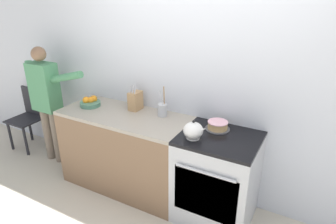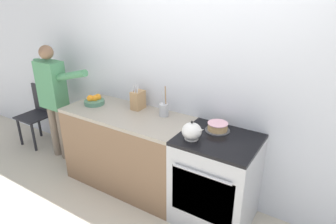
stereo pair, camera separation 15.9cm
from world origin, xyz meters
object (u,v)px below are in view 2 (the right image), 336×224
object	(u,v)px
tea_kettle	(192,131)
fruit_bowl	(94,101)
knife_block	(138,100)
dining_chair	(39,111)
stove_range	(216,180)
utensil_crock	(164,109)
person_baker	(53,94)
layer_cake	(218,127)

from	to	relation	value
tea_kettle	fruit_bowl	bearing A→B (deg)	173.46
knife_block	dining_chair	bearing A→B (deg)	-178.30
knife_block	stove_range	bearing A→B (deg)	-9.69
stove_range	fruit_bowl	xyz separation A→B (m)	(-1.54, 0.02, 0.48)
tea_kettle	dining_chair	xyz separation A→B (m)	(-2.60, 0.26, -0.48)
utensil_crock	dining_chair	distance (m)	2.17
dining_chair	person_baker	bearing A→B (deg)	-38.84
stove_range	tea_kettle	bearing A→B (deg)	-146.75
knife_block	person_baker	world-z (taller)	person_baker
fruit_bowl	person_baker	world-z (taller)	person_baker
person_baker	dining_chair	bearing A→B (deg)	-178.94
layer_cake	knife_block	xyz separation A→B (m)	(-0.96, 0.04, 0.07)
layer_cake	utensil_crock	xyz separation A→B (m)	(-0.61, 0.03, 0.03)
knife_block	fruit_bowl	bearing A→B (deg)	-163.04
layer_cake	tea_kettle	distance (m)	0.30
knife_block	dining_chair	distance (m)	1.84
person_baker	dining_chair	xyz separation A→B (m)	(-0.58, 0.14, -0.40)
stove_range	layer_cake	world-z (taller)	layer_cake
stove_range	tea_kettle	xyz separation A→B (m)	(-0.20, -0.13, 0.52)
stove_range	dining_chair	size ratio (longest dim) A/B	1.06
tea_kettle	layer_cake	bearing A→B (deg)	64.42
knife_block	fruit_bowl	xyz separation A→B (m)	(-0.51, -0.16, -0.06)
layer_cake	tea_kettle	xyz separation A→B (m)	(-0.13, -0.27, 0.04)
knife_block	layer_cake	bearing A→B (deg)	-2.26
layer_cake	utensil_crock	distance (m)	0.61
person_baker	tea_kettle	bearing A→B (deg)	10.94
dining_chair	layer_cake	bearing A→B (deg)	-25.29
stove_range	dining_chair	bearing A→B (deg)	177.48
knife_block	utensil_crock	world-z (taller)	utensil_crock
tea_kettle	knife_block	xyz separation A→B (m)	(-0.83, 0.31, 0.03)
layer_cake	tea_kettle	world-z (taller)	tea_kettle
tea_kettle	knife_block	bearing A→B (deg)	159.58
fruit_bowl	stove_range	bearing A→B (deg)	-0.77
dining_chair	knife_block	bearing A→B (deg)	-23.89
utensil_crock	fruit_bowl	size ratio (longest dim) A/B	1.45
layer_cake	person_baker	distance (m)	2.15
layer_cake	fruit_bowl	xyz separation A→B (m)	(-1.47, -0.12, 0.00)
tea_kettle	utensil_crock	size ratio (longest dim) A/B	0.66
stove_range	person_baker	bearing A→B (deg)	-179.64
layer_cake	person_baker	xyz separation A→B (m)	(-2.14, -0.15, -0.04)
tea_kettle	dining_chair	distance (m)	2.65
tea_kettle	fruit_bowl	size ratio (longest dim) A/B	0.96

